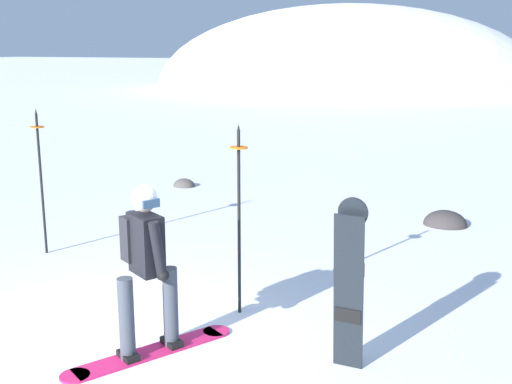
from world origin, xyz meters
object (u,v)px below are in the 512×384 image
object	(u,v)px
rock_mid	(445,225)
rock_dark	(184,186)
piste_marker_near	(239,208)
piste_marker_far	(41,173)
snowboarder_main	(146,265)
spare_snowboard	(349,284)

from	to	relation	value
rock_mid	rock_dark	bearing A→B (deg)	172.04
piste_marker_near	piste_marker_far	bearing A→B (deg)	168.31
snowboarder_main	spare_snowboard	xyz separation A→B (m)	(1.88, 0.52, -0.08)
rock_dark	piste_marker_near	bearing A→B (deg)	-53.59
rock_dark	rock_mid	distance (m)	5.72
piste_marker_far	rock_dark	bearing A→B (deg)	96.37
piste_marker_near	rock_dark	distance (m)	6.99
snowboarder_main	piste_marker_near	bearing A→B (deg)	72.90
rock_dark	rock_mid	world-z (taller)	rock_mid
spare_snowboard	rock_mid	distance (m)	5.54
snowboarder_main	rock_mid	distance (m)	6.38
snowboarder_main	rock_mid	bearing A→B (deg)	71.86
rock_dark	spare_snowboard	bearing A→B (deg)	-48.36
piste_marker_far	rock_dark	size ratio (longest dim) A/B	4.31
rock_mid	snowboarder_main	bearing A→B (deg)	-108.14
piste_marker_far	piste_marker_near	bearing A→B (deg)	-11.69
spare_snowboard	rock_mid	world-z (taller)	spare_snowboard
snowboarder_main	piste_marker_far	world-z (taller)	piste_marker_far
snowboarder_main	piste_marker_near	xyz separation A→B (m)	(0.39, 1.26, 0.31)
piste_marker_near	piste_marker_far	world-z (taller)	piste_marker_near
snowboarder_main	rock_dark	world-z (taller)	snowboarder_main
snowboarder_main	rock_mid	xyz separation A→B (m)	(1.96, 6.00, -0.92)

